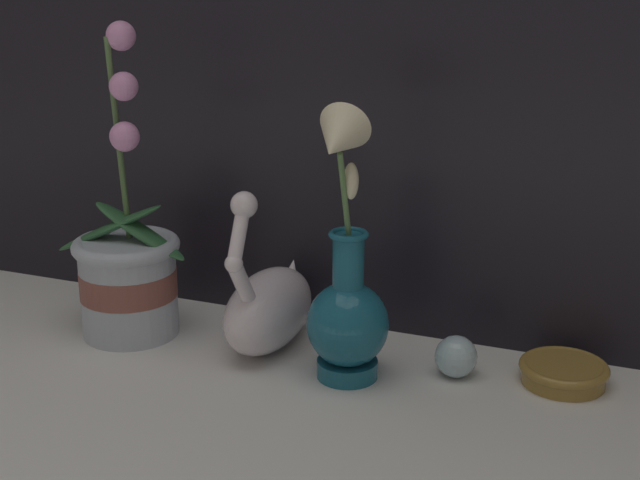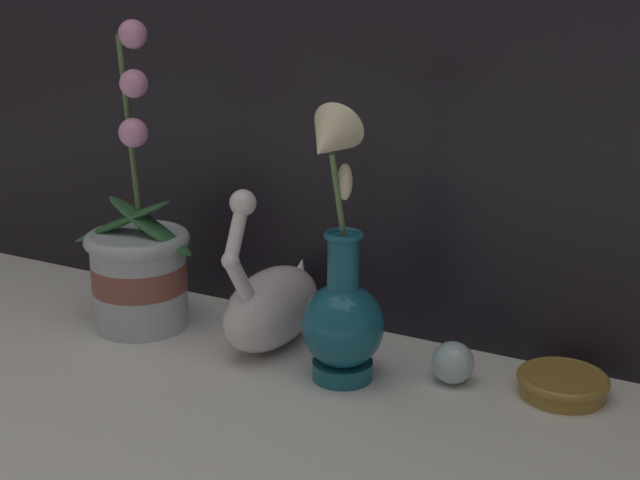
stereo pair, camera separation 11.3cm
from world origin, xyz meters
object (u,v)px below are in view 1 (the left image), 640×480
at_px(swan_figurine, 269,305).
at_px(blue_vase, 346,298).
at_px(orchid_potted_plant, 128,271).
at_px(amber_dish, 564,371).
at_px(glass_sphere, 456,356).

height_order(swan_figurine, blue_vase, blue_vase).
height_order(orchid_potted_plant, amber_dish, orchid_potted_plant).
height_order(swan_figurine, glass_sphere, swan_figurine).
relative_size(glass_sphere, amber_dish, 0.48).
height_order(orchid_potted_plant, blue_vase, orchid_potted_plant).
xyz_separation_m(orchid_potted_plant, glass_sphere, (0.45, 0.04, -0.07)).
distance_m(orchid_potted_plant, blue_vase, 0.33).
height_order(glass_sphere, amber_dish, glass_sphere).
bearing_deg(glass_sphere, swan_figurine, -178.87).
relative_size(swan_figurine, blue_vase, 0.66).
bearing_deg(orchid_potted_plant, swan_figurine, 9.06).
relative_size(orchid_potted_plant, amber_dish, 3.88).
bearing_deg(swan_figurine, blue_vase, -22.09).
relative_size(blue_vase, glass_sphere, 6.56).
distance_m(orchid_potted_plant, swan_figurine, 0.20).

